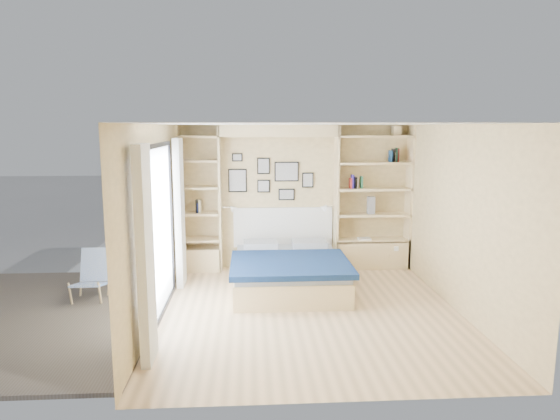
{
  "coord_description": "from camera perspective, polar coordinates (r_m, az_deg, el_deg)",
  "views": [
    {
      "loc": [
        -0.8,
        -6.38,
        2.47
      ],
      "look_at": [
        -0.35,
        0.9,
        1.25
      ],
      "focal_mm": 32.0,
      "sensor_mm": 36.0,
      "label": 1
    }
  ],
  "objects": [
    {
      "name": "deck",
      "position": [
        7.39,
        -26.09,
        -11.01
      ],
      "size": [
        3.2,
        4.0,
        0.05
      ],
      "primitive_type": "cube",
      "color": "brown",
      "rests_on": "ground"
    },
    {
      "name": "reading_lamps",
      "position": [
        8.5,
        -0.14,
        0.25
      ],
      "size": [
        1.92,
        0.12,
        0.15
      ],
      "color": "silver",
      "rests_on": "ground"
    },
    {
      "name": "shelf_decor",
      "position": [
        8.69,
        9.01,
        4.21
      ],
      "size": [
        3.52,
        0.23,
        2.03
      ],
      "color": "#AD281F",
      "rests_on": "ground"
    },
    {
      "name": "bed",
      "position": [
        7.75,
        0.95,
        -6.92
      ],
      "size": [
        1.74,
        2.29,
        1.07
      ],
      "color": "#DBBD8B",
      "rests_on": "ground"
    },
    {
      "name": "room_shell",
      "position": [
        8.03,
        -0.55,
        -0.47
      ],
      "size": [
        4.5,
        4.5,
        4.5
      ],
      "color": "#DCBF81",
      "rests_on": "ground"
    },
    {
      "name": "ground",
      "position": [
        6.89,
        3.42,
        -11.52
      ],
      "size": [
        4.5,
        4.5,
        0.0
      ],
      "primitive_type": "plane",
      "color": "#DFB889",
      "rests_on": "ground"
    },
    {
      "name": "deck_chair",
      "position": [
        7.78,
        -20.69,
        -7.01
      ],
      "size": [
        0.44,
        0.72,
        0.72
      ],
      "rotation": [
        0.0,
        0.0,
        0.01
      ],
      "color": "tan",
      "rests_on": "ground"
    },
    {
      "name": "photo_gallery",
      "position": [
        8.65,
        -1.24,
        3.77
      ],
      "size": [
        1.48,
        0.02,
        0.82
      ],
      "color": "black",
      "rests_on": "ground"
    }
  ]
}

